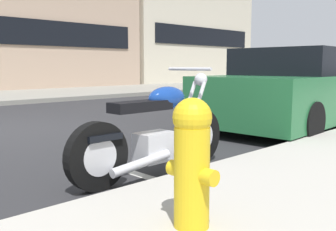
# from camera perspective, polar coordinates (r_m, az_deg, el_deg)

# --- Properties ---
(ground_plane) EXTENTS (260.00, 260.00, 0.00)m
(ground_plane) POSITION_cam_1_polar(r_m,az_deg,el_deg) (7.35, -23.75, -2.10)
(ground_plane) COLOR #28282B
(sidewalk_far_curb) EXTENTS (120.00, 5.00, 0.14)m
(sidewalk_far_curb) POSITION_cam_1_polar(r_m,az_deg,el_deg) (19.89, 2.77, 4.32)
(sidewalk_far_curb) COLOR gray
(sidewalk_far_curb) RESTS_ON ground
(parking_stall_stripe) EXTENTS (0.12, 2.20, 0.01)m
(parking_stall_stripe) POSITION_cam_1_polar(r_m,az_deg,el_deg) (4.18, -5.70, -8.30)
(parking_stall_stripe) COLOR silver
(parking_stall_stripe) RESTS_ON ground
(parked_motorcycle) EXTENTS (2.06, 0.62, 1.12)m
(parked_motorcycle) POSITION_cam_1_polar(r_m,az_deg,el_deg) (3.97, -1.77, -2.83)
(parked_motorcycle) COLOR black
(parked_motorcycle) RESTS_ON ground
(parked_car_far_down_curb) EXTENTS (4.74, 2.12, 1.44)m
(parked_car_far_down_curb) POSITION_cam_1_polar(r_m,az_deg,el_deg) (7.70, 19.05, 3.67)
(parked_car_far_down_curb) COLOR #236638
(parked_car_far_down_curb) RESTS_ON ground
(fire_hydrant) EXTENTS (0.24, 0.36, 0.80)m
(fire_hydrant) POSITION_cam_1_polar(r_m,az_deg,el_deg) (2.35, 3.58, -6.55)
(fire_hydrant) COLOR gold
(fire_hydrant) RESTS_ON sidewalk_near_curb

